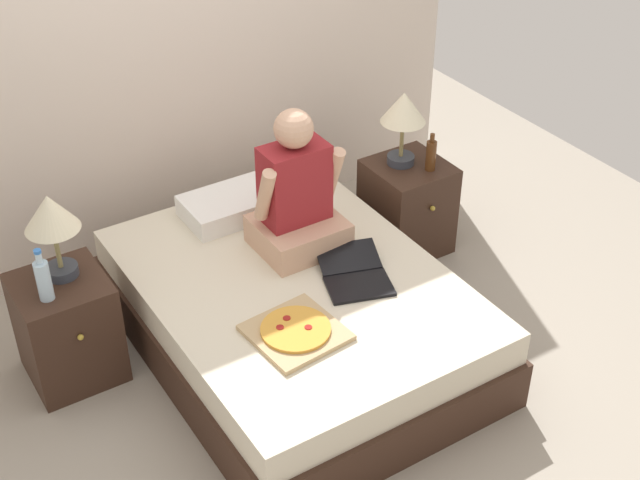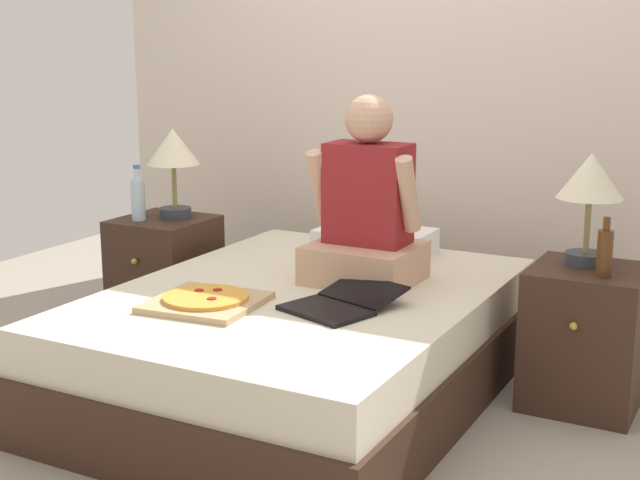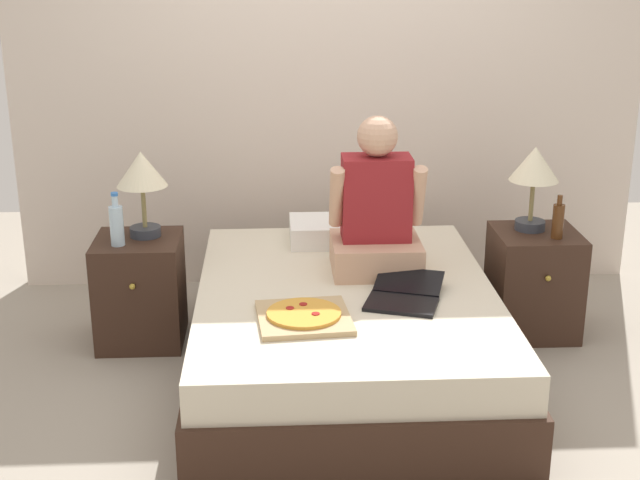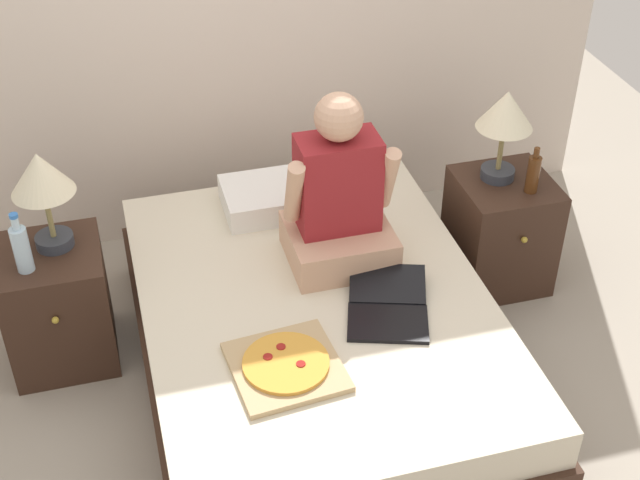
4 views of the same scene
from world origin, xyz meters
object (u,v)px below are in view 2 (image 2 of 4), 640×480
(beer_bottle, at_px, (605,252))
(pizza_box, at_px, (206,301))
(lamp_on_right_nightstand, at_px, (590,184))
(nightstand_left, at_px, (165,273))
(bed, at_px, (302,343))
(nightstand_right, at_px, (585,337))
(laptop, at_px, (339,304))
(lamp_on_left_nightstand, at_px, (173,153))
(water_bottle, at_px, (138,198))
(person_seated, at_px, (366,214))

(beer_bottle, xyz_separation_m, pizza_box, (-1.34, -0.72, -0.19))
(lamp_on_right_nightstand, distance_m, pizza_box, 1.57)
(nightstand_left, relative_size, pizza_box, 1.31)
(bed, xyz_separation_m, nightstand_right, (1.05, 0.45, 0.06))
(nightstand_left, distance_m, laptop, 1.45)
(beer_bottle, xyz_separation_m, laptop, (-0.87, -0.52, -0.19))
(lamp_on_left_nightstand, height_order, laptop, lamp_on_left_nightstand)
(bed, bearing_deg, water_bottle, 162.43)
(nightstand_left, bearing_deg, person_seated, -9.01)
(water_bottle, bearing_deg, laptop, -20.79)
(lamp_on_right_nightstand, relative_size, laptop, 0.91)
(bed, height_order, water_bottle, water_bottle)
(water_bottle, xyz_separation_m, beer_bottle, (2.25, -0.01, -0.02))
(lamp_on_right_nightstand, distance_m, beer_bottle, 0.29)
(lamp_on_left_nightstand, height_order, lamp_on_right_nightstand, same)
(person_seated, bearing_deg, bed, -123.27)
(laptop, bearing_deg, nightstand_right, 37.65)
(water_bottle, xyz_separation_m, laptop, (1.38, -0.53, -0.21))
(water_bottle, relative_size, lamp_on_right_nightstand, 0.61)
(lamp_on_right_nightstand, bearing_deg, beer_bottle, -56.31)
(nightstand_left, xyz_separation_m, nightstand_right, (2.10, 0.00, 0.00))
(lamp_on_left_nightstand, xyz_separation_m, nightstand_right, (2.06, -0.05, -0.61))
(bed, height_order, nightstand_right, nightstand_right)
(bed, distance_m, water_bottle, 1.27)
(nightstand_left, xyz_separation_m, lamp_on_right_nightstand, (2.07, 0.05, 0.61))
(lamp_on_left_nightstand, bearing_deg, nightstand_left, -128.63)
(lamp_on_left_nightstand, height_order, person_seated, person_seated)
(nightstand_right, distance_m, person_seated, 1.01)
(water_bottle, distance_m, person_seated, 1.30)
(nightstand_left, bearing_deg, beer_bottle, -2.63)
(person_seated, bearing_deg, lamp_on_right_nightstand, 15.91)
(lamp_on_right_nightstand, bearing_deg, nightstand_right, -59.07)
(bed, height_order, person_seated, person_seated)
(bed, distance_m, pizza_box, 0.49)
(lamp_on_left_nightstand, bearing_deg, pizza_box, -47.46)
(water_bottle, bearing_deg, nightstand_right, 2.36)
(pizza_box, bearing_deg, nightstand_left, 135.66)
(nightstand_right, relative_size, pizza_box, 1.31)
(bed, height_order, lamp_on_left_nightstand, lamp_on_left_nightstand)
(nightstand_right, bearing_deg, beer_bottle, -54.99)
(nightstand_left, distance_m, water_bottle, 0.41)
(pizza_box, bearing_deg, water_bottle, 141.57)
(bed, xyz_separation_m, pizza_box, (-0.22, -0.37, 0.25))
(pizza_box, bearing_deg, beer_bottle, 28.14)
(nightstand_left, bearing_deg, nightstand_right, 0.00)
(bed, relative_size, nightstand_right, 3.44)
(person_seated, bearing_deg, water_bottle, 175.45)
(person_seated, relative_size, pizza_box, 1.79)
(bed, bearing_deg, nightstand_left, 156.91)
(bed, distance_m, lamp_on_left_nightstand, 1.31)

